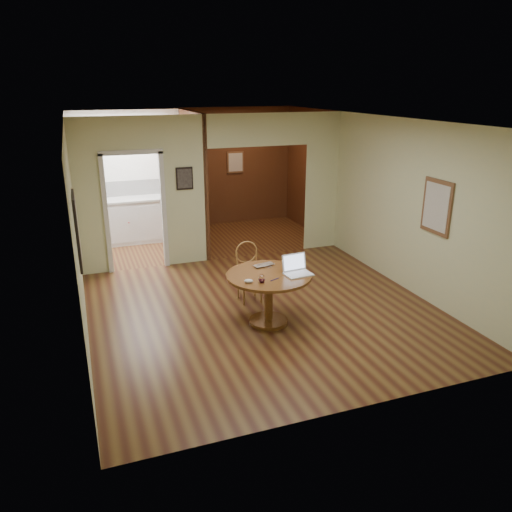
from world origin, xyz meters
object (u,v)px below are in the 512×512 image
object	(u,v)px
open_laptop	(296,269)
closed_laptop	(266,266)
dining_table	(269,287)
chair	(248,268)

from	to	relation	value
open_laptop	closed_laptop	bearing A→B (deg)	124.44
dining_table	open_laptop	bearing A→B (deg)	-14.02
chair	closed_laptop	size ratio (longest dim) A/B	3.00
dining_table	chair	xyz separation A→B (m)	(0.01, 0.87, -0.03)
dining_table	chair	distance (m)	0.87
dining_table	open_laptop	size ratio (longest dim) A/B	3.06
open_laptop	closed_laptop	distance (m)	0.49
chair	open_laptop	bearing A→B (deg)	-69.43
closed_laptop	chair	bearing A→B (deg)	82.96
dining_table	open_laptop	world-z (taller)	open_laptop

